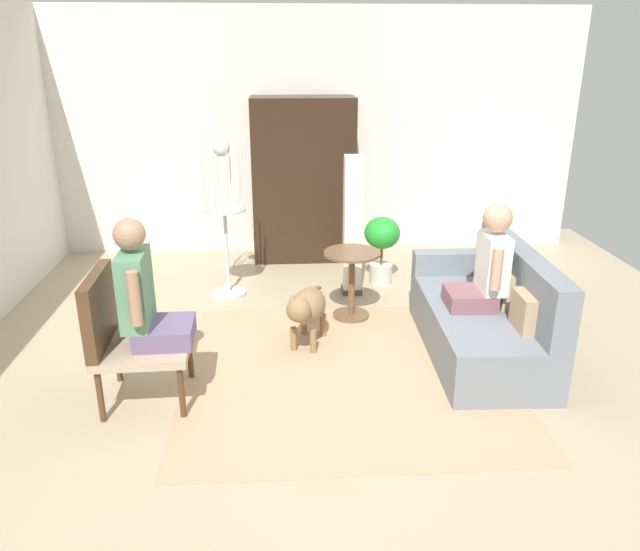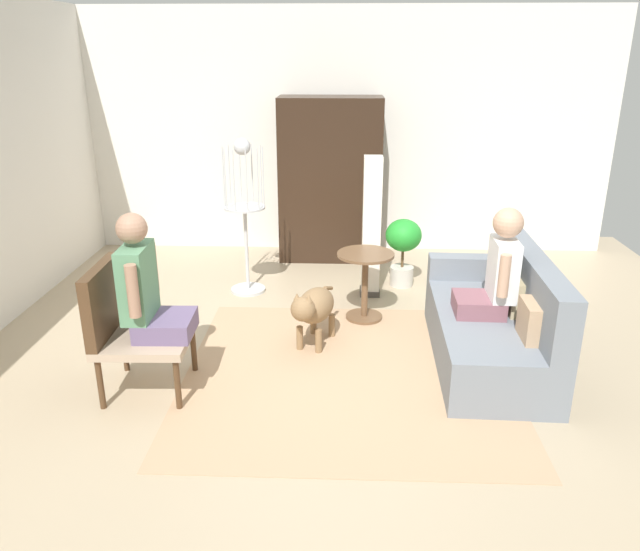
% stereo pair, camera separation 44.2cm
% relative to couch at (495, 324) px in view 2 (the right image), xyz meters
% --- Properties ---
extents(ground_plane, '(7.48, 7.48, 0.00)m').
position_rel_couch_xyz_m(ground_plane, '(-1.33, -0.18, -0.32)').
color(ground_plane, tan).
extents(back_wall, '(6.59, 0.12, 2.87)m').
position_rel_couch_xyz_m(back_wall, '(-1.33, 3.00, 1.12)').
color(back_wall, silver).
rests_on(back_wall, ground).
extents(area_rug, '(2.51, 2.53, 0.01)m').
position_rel_couch_xyz_m(area_rug, '(-1.19, -0.30, -0.31)').
color(area_rug, tan).
rests_on(area_rug, ground).
extents(couch, '(0.87, 1.78, 0.89)m').
position_rel_couch_xyz_m(couch, '(0.00, 0.00, 0.00)').
color(couch, slate).
rests_on(couch, ground).
extents(armchair, '(0.66, 0.67, 0.97)m').
position_rel_couch_xyz_m(armchair, '(-2.79, -0.58, 0.23)').
color(armchair, '#4C331E').
rests_on(armchair, ground).
extents(person_on_couch, '(0.47, 0.52, 0.86)m').
position_rel_couch_xyz_m(person_on_couch, '(-0.05, -0.03, 0.46)').
color(person_on_couch, '#81515C').
extents(person_on_armchair, '(0.48, 0.55, 0.90)m').
position_rel_couch_xyz_m(person_on_armchair, '(-2.62, -0.57, 0.49)').
color(person_on_armchair, slate).
extents(round_end_table, '(0.52, 0.52, 0.65)m').
position_rel_couch_xyz_m(round_end_table, '(-1.03, 0.76, 0.09)').
color(round_end_table, brown).
rests_on(round_end_table, ground).
extents(dog, '(0.41, 0.77, 0.57)m').
position_rel_couch_xyz_m(dog, '(-1.48, 0.18, 0.04)').
color(dog, olive).
rests_on(dog, ground).
extents(bird_cage_stand, '(0.41, 0.41, 1.59)m').
position_rel_couch_xyz_m(bird_cage_stand, '(-2.23, 1.41, 0.51)').
color(bird_cage_stand, silver).
rests_on(bird_cage_stand, ground).
extents(potted_plant, '(0.38, 0.38, 0.73)m').
position_rel_couch_xyz_m(potted_plant, '(-0.60, 1.64, 0.15)').
color(potted_plant, beige).
rests_on(potted_plant, ground).
extents(column_lamp, '(0.20, 0.20, 1.43)m').
position_rel_couch_xyz_m(column_lamp, '(-0.96, 1.37, 0.39)').
color(column_lamp, '#4C4742').
rests_on(column_lamp, ground).
extents(armoire_cabinet, '(1.18, 0.56, 1.89)m').
position_rel_couch_xyz_m(armoire_cabinet, '(-1.40, 2.59, 0.63)').
color(armoire_cabinet, black).
rests_on(armoire_cabinet, ground).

